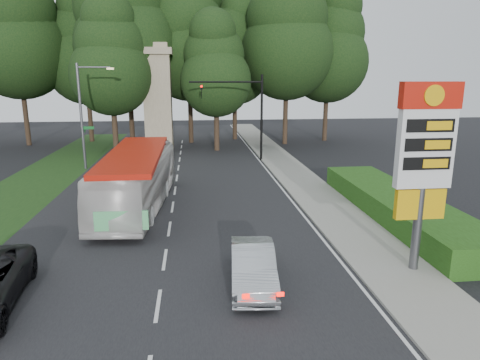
{
  "coord_description": "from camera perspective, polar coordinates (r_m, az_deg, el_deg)",
  "views": [
    {
      "loc": [
        1.24,
        -11.81,
        6.99
      ],
      "look_at": [
        3.4,
        7.92,
        2.2
      ],
      "focal_mm": 32.0,
      "sensor_mm": 36.0,
      "label": 1
    }
  ],
  "objects": [
    {
      "name": "tree_monument_left",
      "position": [
        41.48,
        -16.93,
        15.34
      ],
      "size": [
        7.28,
        7.28,
        14.3
      ],
      "color": "#2D2116",
      "rests_on": "ground"
    },
    {
      "name": "streetlight_signs",
      "position": [
        34.9,
        -20.11,
        8.57
      ],
      "size": [
        2.75,
        0.98,
        8.0
      ],
      "color": "#59595E",
      "rests_on": "ground"
    },
    {
      "name": "tree_center_left",
      "position": [
        45.52,
        -14.98,
        19.49
      ],
      "size": [
        10.08,
        10.08,
        19.8
      ],
      "color": "#2D2116",
      "rests_on": "ground"
    },
    {
      "name": "hedge",
      "position": [
        23.21,
        20.3,
        -3.28
      ],
      "size": [
        3.0,
        14.0,
        1.2
      ],
      "primitive_type": "cube",
      "color": "#204512",
      "rests_on": "ground"
    },
    {
      "name": "tree_far_east",
      "position": [
        49.2,
        11.74,
        17.22
      ],
      "size": [
        8.68,
        8.68,
        17.05
      ],
      "color": "#2D2116",
      "rests_on": "ground"
    },
    {
      "name": "tree_west_near",
      "position": [
        50.18,
        -20.03,
        16.25
      ],
      "size": [
        8.4,
        8.4,
        16.5
      ],
      "color": "#2D2116",
      "rests_on": "ground"
    },
    {
      "name": "road_surface",
      "position": [
        24.85,
        -8.88,
        -2.92
      ],
      "size": [
        14.0,
        80.0,
        0.02
      ],
      "primitive_type": "cube",
      "color": "black",
      "rests_on": "ground"
    },
    {
      "name": "grass_verge_left",
      "position": [
        32.45,
        -25.42,
        -0.19
      ],
      "size": [
        5.0,
        50.0,
        0.02
      ],
      "primitive_type": "cube",
      "color": "#193814",
      "rests_on": "ground"
    },
    {
      "name": "transit_bus",
      "position": [
        23.78,
        -13.57,
        0.0
      ],
      "size": [
        3.54,
        11.43,
        3.13
      ],
      "primitive_type": "imported",
      "rotation": [
        0.0,
        0.0,
        -0.08
      ],
      "color": "white",
      "rests_on": "ground"
    },
    {
      "name": "tree_monument_right",
      "position": [
        41.39,
        -3.24,
        14.96
      ],
      "size": [
        6.72,
        6.72,
        13.2
      ],
      "color": "#2D2116",
      "rests_on": "ground"
    },
    {
      "name": "sidewalk_right",
      "position": [
        25.84,
        10.31,
        -2.21
      ],
      "size": [
        3.0,
        80.0,
        0.12
      ],
      "primitive_type": "cube",
      "color": "gray",
      "rests_on": "ground"
    },
    {
      "name": "tree_east_near",
      "position": [
        49.12,
        -0.72,
        16.71
      ],
      "size": [
        8.12,
        8.12,
        15.95
      ],
      "color": "#2D2116",
      "rests_on": "ground"
    },
    {
      "name": "traffic_signal_mast",
      "position": [
        36.16,
        0.82,
        9.9
      ],
      "size": [
        6.1,
        0.35,
        7.2
      ],
      "color": "black",
      "rests_on": "ground"
    },
    {
      "name": "tree_east_mid",
      "position": [
        46.07,
        6.34,
        18.93
      ],
      "size": [
        9.52,
        9.52,
        18.7
      ],
      "color": "#2D2116",
      "rests_on": "ground"
    },
    {
      "name": "gas_station_pylon",
      "position": [
        16.14,
        23.44,
        3.38
      ],
      "size": [
        2.1,
        0.45,
        6.85
      ],
      "color": "#59595E",
      "rests_on": "ground"
    },
    {
      "name": "monument",
      "position": [
        41.98,
        -10.88,
        10.76
      ],
      "size": [
        3.0,
        3.0,
        10.05
      ],
      "color": "gray",
      "rests_on": "ground"
    },
    {
      "name": "sedan_silver",
      "position": [
        14.92,
        1.75,
        -11.4
      ],
      "size": [
        1.81,
        4.32,
        1.39
      ],
      "primitive_type": "imported",
      "rotation": [
        0.0,
        0.0,
        -0.08
      ],
      "color": "#B5B9BE",
      "rests_on": "ground"
    },
    {
      "name": "tree_center_right",
      "position": [
        46.98,
        -6.89,
        18.4
      ],
      "size": [
        9.24,
        9.24,
        18.15
      ],
      "color": "#2D2116",
      "rests_on": "ground"
    },
    {
      "name": "ground",
      "position": [
        13.78,
        -11.03,
        -17.19
      ],
      "size": [
        120.0,
        120.0,
        0.0
      ],
      "primitive_type": "plane",
      "color": "black",
      "rests_on": "ground"
    },
    {
      "name": "tree_west_mid",
      "position": [
        50.1,
        -27.74,
        17.47
      ],
      "size": [
        9.8,
        9.8,
        19.25
      ],
      "color": "#2D2116",
      "rests_on": "ground"
    }
  ]
}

